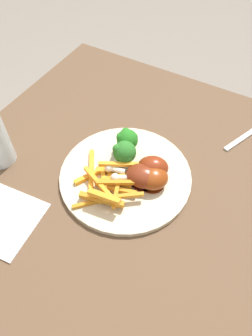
{
  "coord_description": "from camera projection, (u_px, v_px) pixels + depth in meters",
  "views": [
    {
      "loc": [
        0.16,
        -0.37,
        1.28
      ],
      "look_at": [
        -0.05,
        0.0,
        0.73
      ],
      "focal_mm": 33.93,
      "sensor_mm": 36.0,
      "label": 1
    }
  ],
  "objects": [
    {
      "name": "fork",
      "position": [
        251.0,
        132.0,
        0.8
      ],
      "size": [
        0.08,
        0.18,
        0.0
      ],
      "primitive_type": "cube",
      "rotation": [
        0.0,
        0.0,
        1.17
      ],
      "color": "silver",
      "rests_on": "dining_table"
    },
    {
      "name": "carrot_fries_pile",
      "position": [
        107.0,
        184.0,
        0.67
      ],
      "size": [
        0.17,
        0.16,
        0.04
      ],
      "color": "orange",
      "rests_on": "dinner_plate"
    },
    {
      "name": "chicken_drumstick_extra",
      "position": [
        142.0,
        175.0,
        0.67
      ],
      "size": [
        0.13,
        0.07,
        0.05
      ],
      "color": "#50180C",
      "rests_on": "dinner_plate"
    },
    {
      "name": "broccoli_floret_middle",
      "position": [
        124.0,
        153.0,
        0.69
      ],
      "size": [
        0.05,
        0.05,
        0.07
      ],
      "color": "#87A153",
      "rests_on": "dinner_plate"
    },
    {
      "name": "broccoli_floret_front",
      "position": [
        127.0,
        139.0,
        0.71
      ],
      "size": [
        0.05,
        0.05,
        0.07
      ],
      "color": "#85A84D",
      "rests_on": "dinner_plate"
    },
    {
      "name": "chicken_drumstick_far",
      "position": [
        150.0,
        178.0,
        0.67
      ],
      "size": [
        0.12,
        0.09,
        0.05
      ],
      "color": "#5E1F09",
      "rests_on": "dinner_plate"
    },
    {
      "name": "dinner_plate",
      "position": [
        126.0,
        175.0,
        0.71
      ],
      "size": [
        0.29,
        0.29,
        0.01
      ],
      "primitive_type": "cylinder",
      "color": "beige",
      "rests_on": "dining_table"
    },
    {
      "name": "chicken_drumstick_near",
      "position": [
        151.0,
        167.0,
        0.69
      ],
      "size": [
        0.12,
        0.08,
        0.05
      ],
      "color": "#59190A",
      "rests_on": "dinner_plate"
    },
    {
      "name": "dining_table",
      "position": [
        144.0,
        212.0,
        0.79
      ],
      "size": [
        0.91,
        0.83,
        0.7
      ],
      "color": "brown",
      "rests_on": "ground_plane"
    },
    {
      "name": "ground_plane",
      "position": [
        137.0,
        288.0,
        1.25
      ],
      "size": [
        6.0,
        6.0,
        0.0
      ],
      "primitive_type": "plane",
      "color": "gray"
    }
  ]
}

